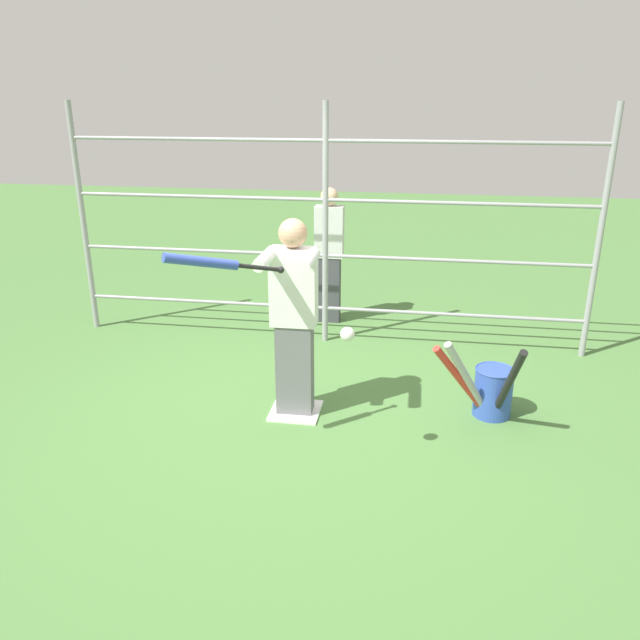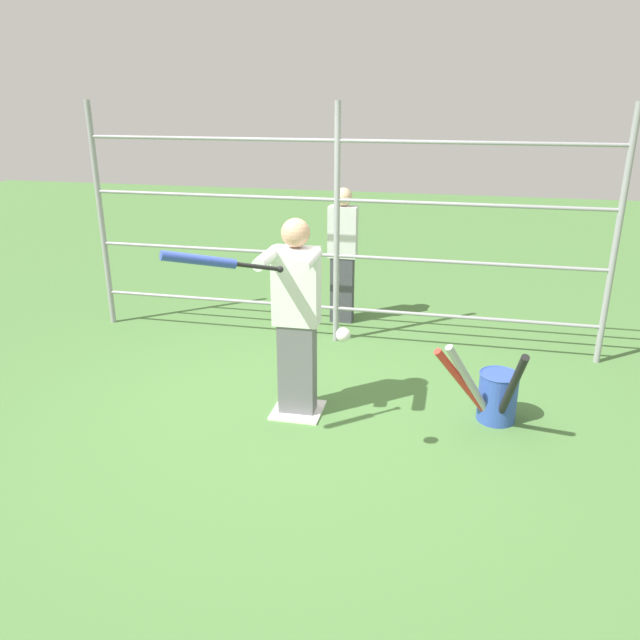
{
  "view_description": "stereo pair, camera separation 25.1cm",
  "coord_description": "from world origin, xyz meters",
  "px_view_note": "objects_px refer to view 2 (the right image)",
  "views": [
    {
      "loc": [
        -0.92,
        4.46,
        2.47
      ],
      "look_at": [
        -0.25,
        0.29,
        0.92
      ],
      "focal_mm": 35.0,
      "sensor_mm": 36.0,
      "label": 1
    },
    {
      "loc": [
        -1.17,
        4.41,
        2.47
      ],
      "look_at": [
        -0.25,
        0.29,
        0.92
      ],
      "focal_mm": 35.0,
      "sensor_mm": 36.0,
      "label": 2
    }
  ],
  "objects_px": {
    "batter": "(296,313)",
    "bystander_behind_fence": "(343,254)",
    "baseball_bat_swinging": "(210,261)",
    "softball_in_flight": "(343,335)",
    "bat_bucket": "(495,394)"
  },
  "relations": [
    {
      "from": "bystander_behind_fence",
      "to": "batter",
      "type": "bearing_deg",
      "value": 91.24
    },
    {
      "from": "batter",
      "to": "bat_bucket",
      "type": "relative_size",
      "value": 2.06
    },
    {
      "from": "baseball_bat_swinging",
      "to": "bystander_behind_fence",
      "type": "relative_size",
      "value": 0.44
    },
    {
      "from": "baseball_bat_swinging",
      "to": "bystander_behind_fence",
      "type": "height_order",
      "value": "baseball_bat_swinging"
    },
    {
      "from": "baseball_bat_swinging",
      "to": "softball_in_flight",
      "type": "height_order",
      "value": "baseball_bat_swinging"
    },
    {
      "from": "bystander_behind_fence",
      "to": "bat_bucket",
      "type": "bearing_deg",
      "value": 128.16
    },
    {
      "from": "batter",
      "to": "bystander_behind_fence",
      "type": "xyz_separation_m",
      "value": [
        0.05,
        -2.22,
        -0.08
      ]
    },
    {
      "from": "softball_in_flight",
      "to": "bystander_behind_fence",
      "type": "xyz_separation_m",
      "value": [
        0.55,
        -2.92,
        -0.21
      ]
    },
    {
      "from": "softball_in_flight",
      "to": "baseball_bat_swinging",
      "type": "bearing_deg",
      "value": 1.95
    },
    {
      "from": "batter",
      "to": "softball_in_flight",
      "type": "xyz_separation_m",
      "value": [
        -0.5,
        0.7,
        0.13
      ]
    },
    {
      "from": "softball_in_flight",
      "to": "bystander_behind_fence",
      "type": "bearing_deg",
      "value": -79.39
    },
    {
      "from": "baseball_bat_swinging",
      "to": "bystander_behind_fence",
      "type": "xyz_separation_m",
      "value": [
        -0.33,
        -2.95,
        -0.66
      ]
    },
    {
      "from": "bat_bucket",
      "to": "bystander_behind_fence",
      "type": "height_order",
      "value": "bystander_behind_fence"
    },
    {
      "from": "baseball_bat_swinging",
      "to": "bystander_behind_fence",
      "type": "bearing_deg",
      "value": -96.38
    },
    {
      "from": "batter",
      "to": "softball_in_flight",
      "type": "bearing_deg",
      "value": 125.57
    }
  ]
}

